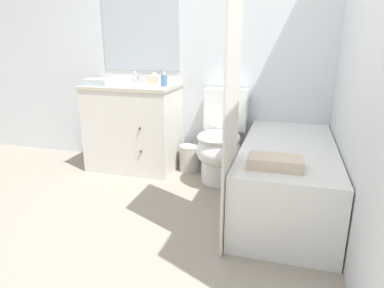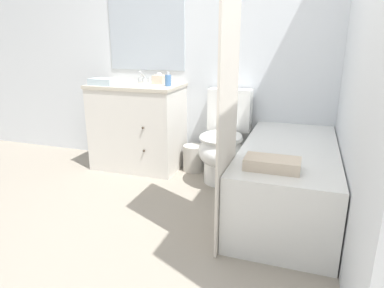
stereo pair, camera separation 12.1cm
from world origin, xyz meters
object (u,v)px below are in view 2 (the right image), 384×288
Objects in this scene: sink_faucet at (144,79)px; bathtub at (287,178)px; bath_towel_folded at (272,164)px; toilet at (223,143)px; hand_towel_folded at (103,82)px; soap_dispenser at (168,80)px; wastebasket at (193,158)px; vanity_cabinet at (138,126)px; tissue_box at (159,79)px.

sink_faucet is 0.09× the size of bathtub.
sink_faucet reaches higher than bath_towel_folded.
hand_towel_folded reaches higher than toilet.
wastebasket is at bearing 19.96° from soap_dispenser.
sink_faucet is at bearing 90.00° from vanity_cabinet.
soap_dispenser is at bearing -2.25° from vanity_cabinet.
bathtub is 1.43m from soap_dispenser.
toilet is (0.92, -0.26, -0.53)m from sink_faucet.
wastebasket is (0.58, 0.07, -0.31)m from vanity_cabinet.
toilet is 0.74m from bathtub.
vanity_cabinet is 6.31× the size of sink_faucet.
vanity_cabinet is 3.42× the size of wastebasket.
wastebasket is 0.82m from soap_dispenser.
soap_dispenser is 0.65m from hand_towel_folded.
vanity_cabinet is at bearing -148.00° from tissue_box.
vanity_cabinet is 0.93m from toilet.
vanity_cabinet is at bearing 177.75° from soap_dispenser.
vanity_cabinet reaches higher than bath_towel_folded.
wastebasket is (-0.34, 0.16, -0.24)m from toilet.
bath_towel_folded is at bearing -26.61° from hand_towel_folded.
toilet is 3.38× the size of hand_towel_folded.
tissue_box is (-0.38, 0.05, 0.77)m from wastebasket.
bath_towel_folded is at bearing -42.11° from tissue_box.
vanity_cabinet is at bearing -173.15° from wastebasket.
sink_faucet is at bearing 169.50° from wastebasket.
tissue_box is at bearing 163.75° from toilet.
toilet is at bearing -16.25° from tissue_box.
vanity_cabinet is at bearing 162.20° from bathtub.
vanity_cabinet reaches higher than bathtub.
toilet is 1.08m from bath_towel_folded.
bathtub is 4.49× the size of bath_towel_folded.
bathtub is 11.34× the size of soap_dispenser.
toilet is 7.05× the size of tissue_box.
sink_faucet is at bearing 156.43° from bathtub.
toilet is at bearing 119.96° from bath_towel_folded.
sink_faucet is at bearing 151.41° from soap_dispenser.
sink_faucet is at bearing 165.05° from tissue_box.
tissue_box is at bearing 137.73° from soap_dispenser.
soap_dispenser is at bearing -28.59° from sink_faucet.
toilet is at bearing 146.48° from bathtub.
hand_towel_folded is at bearing -168.58° from soap_dispenser.
hand_towel_folded is at bearing -131.79° from sink_faucet.
bath_towel_folded is (-0.08, -0.52, 0.29)m from bathtub.
vanity_cabinet is 1.07× the size of toilet.
soap_dispenser reaches higher than wastebasket.
tissue_box is at bearing 28.82° from hand_towel_folded.
bath_towel_folded is (1.45, -1.19, -0.34)m from sink_faucet.
soap_dispenser is at bearing -160.04° from wastebasket.
bath_towel_folded is (1.74, -0.87, -0.34)m from hand_towel_folded.
sink_faucet is 1.20× the size of tissue_box.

